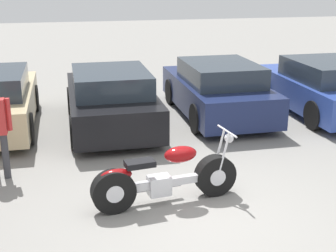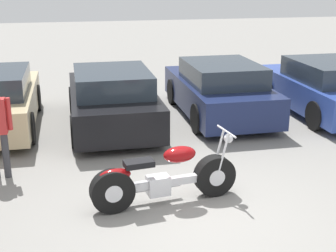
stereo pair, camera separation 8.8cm
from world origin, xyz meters
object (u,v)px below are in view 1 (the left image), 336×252
object	(u,v)px
motorcycle	(164,178)
parked_car_blue	(322,87)
parked_car_navy	(217,90)
parked_car_black	(111,99)

from	to	relation	value
motorcycle	parked_car_blue	world-z (taller)	parked_car_blue
motorcycle	parked_car_navy	xyz separation A→B (m)	(2.28, 4.34, 0.24)
parked_car_black	parked_car_navy	distance (m)	2.70
motorcycle	parked_car_black	xyz separation A→B (m)	(-0.39, 4.00, 0.24)
parked_car_blue	motorcycle	bearing A→B (deg)	-141.04
parked_car_navy	parked_car_blue	world-z (taller)	same
parked_car_blue	parked_car_navy	bearing A→B (deg)	172.89
motorcycle	parked_car_blue	size ratio (longest dim) A/B	0.56
parked_car_blue	parked_car_black	bearing A→B (deg)	-179.86
parked_car_black	parked_car_navy	bearing A→B (deg)	7.38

